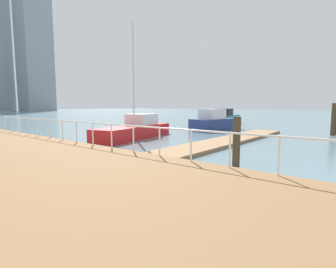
% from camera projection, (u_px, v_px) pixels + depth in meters
% --- Properties ---
extents(ground_plane, '(300.00, 300.00, 0.00)m').
position_uv_depth(ground_plane, '(83.00, 137.00, 18.14)').
color(ground_plane, slate).
extents(floating_dock, '(15.52, 2.00, 0.18)m').
position_uv_depth(floating_dock, '(227.00, 141.00, 15.69)').
color(floating_dock, '#93704C').
rests_on(floating_dock, ground_plane).
extents(boardwalk_railing, '(0.06, 30.86, 1.08)m').
position_uv_depth(boardwalk_railing, '(160.00, 134.00, 9.30)').
color(boardwalk_railing, white).
rests_on(boardwalk_railing, boardwalk).
extents(dock_piling_0, '(0.35, 0.35, 1.84)m').
position_uv_depth(dock_piling_0, '(222.00, 120.00, 24.33)').
color(dock_piling_0, '#473826').
rests_on(dock_piling_0, ground_plane).
extents(dock_piling_1, '(0.28, 0.28, 2.18)m').
position_uv_depth(dock_piling_1, '(335.00, 121.00, 19.60)').
color(dock_piling_1, '#473826').
rests_on(dock_piling_1, ground_plane).
extents(dock_piling_2, '(0.28, 0.28, 2.46)m').
position_uv_depth(dock_piling_2, '(333.00, 119.00, 19.17)').
color(dock_piling_2, '#473826').
rests_on(dock_piling_2, ground_plane).
extents(dock_piling_3, '(0.26, 0.26, 1.87)m').
position_uv_depth(dock_piling_3, '(236.00, 143.00, 8.95)').
color(dock_piling_3, '#473826').
rests_on(dock_piling_3, ground_plane).
extents(moored_boat_1, '(7.48, 3.45, 7.80)m').
position_uv_depth(moored_boat_1, '(136.00, 129.00, 17.86)').
color(moored_boat_1, red).
rests_on(moored_boat_1, ground_plane).
extents(moored_boat_2, '(5.38, 3.07, 1.96)m').
position_uv_depth(moored_boat_2, '(215.00, 122.00, 23.59)').
color(moored_boat_2, navy).
rests_on(moored_boat_2, ground_plane).
extents(moored_boat_3, '(5.48, 2.97, 1.93)m').
position_uv_depth(moored_boat_3, '(225.00, 118.00, 30.49)').
color(moored_boat_3, '#1E6B8C').
rests_on(moored_boat_3, ground_plane).
extents(skyline_tower_6, '(12.67, 10.66, 49.96)m').
position_uv_depth(skyline_tower_6, '(35.00, 53.00, 109.21)').
color(skyline_tower_6, '#8C939E').
rests_on(skyline_tower_6, ground_plane).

